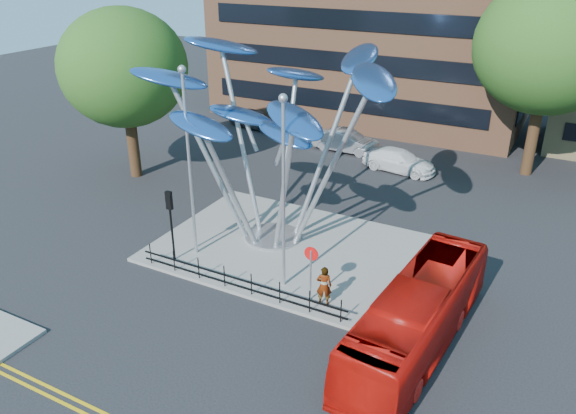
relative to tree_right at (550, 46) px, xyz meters
The scene contains 15 objects.
ground 24.75m from the tree_right, 109.98° to the right, with size 120.00×120.00×0.00m, color black.
traffic_island 20.01m from the tree_right, 119.36° to the right, with size 12.00×9.00×0.15m, color slate.
tree_right is the anchor object (origin of this frame).
tree_left 25.09m from the tree_right, 151.39° to the right, with size 7.60×7.60×10.32m.
leaf_sculpture 18.37m from the tree_right, 123.31° to the right, with size 12.72×9.54×9.51m.
street_lamp_left 22.49m from the tree_right, 124.05° to the right, with size 0.36×0.36×8.80m.
street_lamp_right 20.64m from the tree_right, 111.54° to the right, with size 0.36×0.36×8.30m.
traffic_light_island 24.06m from the tree_right, 123.69° to the right, with size 0.28×0.18×3.42m.
no_entry_sign_island 21.31m from the tree_right, 107.12° to the right, with size 0.60×0.10×2.45m.
pedestrian_railing_front 23.43m from the tree_right, 113.91° to the right, with size 10.00×0.06×1.00m.
red_bus 21.32m from the tree_right, 93.96° to the right, with size 2.27×9.69×2.70m, color #B60E08.
pedestrian 21.42m from the tree_right, 105.46° to the right, with size 0.63×0.41×1.72m, color gray.
parked_car_left 21.88m from the tree_right, behind, with size 1.76×4.38×1.49m, color #3B3C42.
parked_car_mid 14.03m from the tree_right, behind, with size 1.64×4.71×1.55m, color #A0A1A8.
parked_car_right 10.96m from the tree_right, 155.63° to the right, with size 1.96×4.81×1.40m, color silver.
Camera 1 is at (10.25, -14.99, 13.41)m, focal length 35.00 mm.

